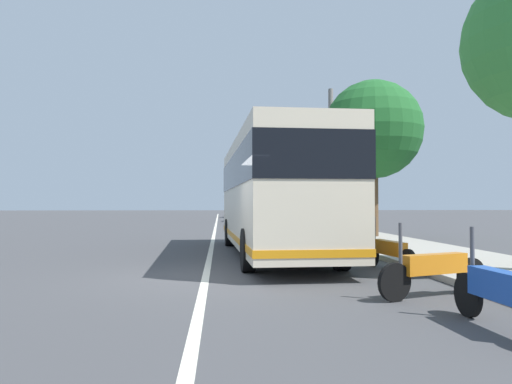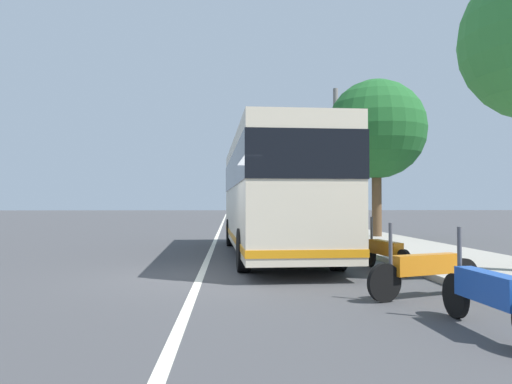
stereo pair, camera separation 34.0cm
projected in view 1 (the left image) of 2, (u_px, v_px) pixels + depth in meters
ground_plane at (206, 277)px, 10.34m from camera, size 220.00×220.00×0.00m
sidewalk_curb at (366, 239)px, 20.79m from camera, size 110.00×3.60×0.14m
lane_divider_line at (213, 241)px, 20.31m from camera, size 110.00×0.16×0.01m
coach_bus at (273, 190)px, 14.79m from camera, size 11.02×2.90×3.43m
motorcycle_nearest_curb at (503, 293)px, 5.93m from camera, size 2.21×0.29×1.26m
motorcycle_by_tree at (434, 269)px, 8.11m from camera, size 0.90×2.20×1.26m
motorcycle_angled at (389, 251)px, 11.29m from camera, size 2.31×0.42×1.25m
motorcycle_far_end at (355, 243)px, 13.82m from camera, size 2.18×0.45×1.24m
car_ahead_same_lane at (242, 213)px, 43.15m from camera, size 4.04×2.11×1.52m
car_behind_bus at (236, 211)px, 56.35m from camera, size 4.34×1.99×1.54m
roadside_tree_mid_block at (373, 130)px, 21.68m from camera, size 4.39×4.39×7.09m
roadside_tree_far_block at (293, 177)px, 38.58m from camera, size 3.28×3.28×5.39m
utility_pole at (331, 159)px, 29.00m from camera, size 0.29×0.29×8.47m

